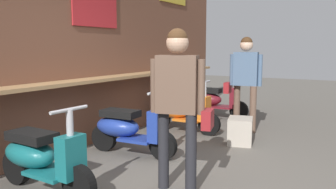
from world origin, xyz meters
TOP-DOWN VIEW (x-y plane):
  - ground_plane at (0.00, 0.00)m, footprint 29.66×29.66m
  - market_stall_facade at (-0.01, 2.02)m, footprint 10.59×0.61m
  - scooter_teal at (-0.80, 1.08)m, footprint 0.46×1.40m
  - scooter_blue at (0.76, 1.08)m, footprint 0.50×1.40m
  - scooter_orange at (2.36, 1.08)m, footprint 0.47×1.40m
  - scooter_maroon at (3.94, 1.08)m, footprint 0.49×1.40m
  - shopper_with_handbag at (3.00, 0.08)m, footprint 0.33×0.68m
  - shopper_browsing at (-0.02, -0.19)m, footprint 0.39×0.68m
  - merchandise_crate at (2.14, -0.15)m, footprint 0.56×0.49m

SIDE VIEW (x-z plane):
  - ground_plane at x=0.00m, z-range 0.00..0.00m
  - merchandise_crate at x=2.14m, z-range 0.00..0.42m
  - scooter_teal at x=-0.80m, z-range -0.10..0.87m
  - scooter_blue at x=0.76m, z-range -0.10..0.87m
  - scooter_orange at x=2.36m, z-range -0.10..0.87m
  - scooter_maroon at x=3.94m, z-range -0.10..0.87m
  - shopper_with_handbag at x=3.00m, z-range 0.20..1.95m
  - shopper_browsing at x=-0.02m, z-range 0.20..1.96m
  - market_stall_facade at x=-0.01m, z-range 0.00..3.86m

